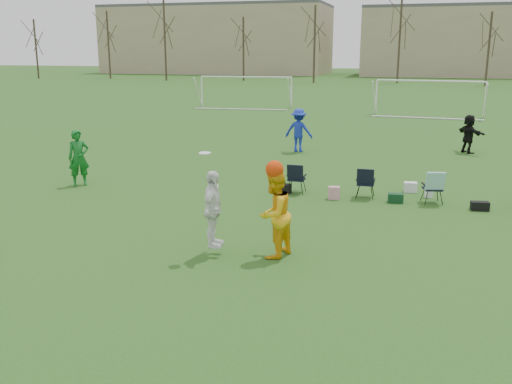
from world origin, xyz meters
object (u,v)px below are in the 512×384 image
(fielder_green_near, at_px, (79,158))
(center_contest, at_px, (253,211))
(goal_left, at_px, (246,83))
(goal_mid, at_px, (430,88))
(fielder_blue, at_px, (299,130))
(fielder_black, at_px, (469,134))

(fielder_green_near, xyz_separation_m, center_contest, (7.67, -4.95, 0.09))
(center_contest, bearing_deg, goal_left, 107.51)
(center_contest, distance_m, goal_mid, 30.44)
(fielder_green_near, bearing_deg, center_contest, -71.89)
(goal_left, bearing_deg, fielder_green_near, -89.78)
(fielder_blue, relative_size, fielder_black, 1.14)
(fielder_green_near, xyz_separation_m, fielder_black, (13.19, 10.38, -0.10))
(fielder_blue, relative_size, goal_mid, 0.26)
(fielder_green_near, bearing_deg, goal_mid, 26.42)
(fielder_blue, distance_m, fielder_black, 7.60)
(fielder_green_near, xyz_separation_m, goal_left, (-2.49, 27.23, 0.96))
(fielder_black, distance_m, goal_mid, 14.98)
(center_contest, relative_size, goal_left, 0.32)
(fielder_black, relative_size, goal_left, 0.23)
(center_contest, relative_size, goal_mid, 0.32)
(fielder_green_near, xyz_separation_m, fielder_blue, (5.82, 8.54, 0.02))
(fielder_green_near, height_order, fielder_blue, fielder_blue)
(fielder_black, bearing_deg, fielder_green_near, 92.24)
(goal_left, relative_size, goal_mid, 1.00)
(fielder_blue, distance_m, goal_mid, 17.66)
(fielder_green_near, distance_m, center_contest, 9.13)
(fielder_green_near, distance_m, goal_left, 27.36)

